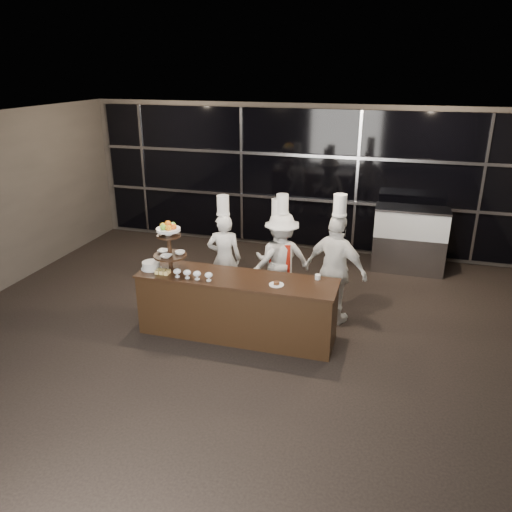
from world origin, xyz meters
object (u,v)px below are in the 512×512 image
(buffet_counter, at_px, (237,306))
(layer_cake, at_px, (151,265))
(display_stand, at_px, (169,242))
(chef_a, at_px, (224,257))
(chef_c, at_px, (281,258))
(display_case, at_px, (410,236))
(chef_b, at_px, (277,259))
(chef_d, at_px, (336,269))

(buffet_counter, relative_size, layer_cake, 9.47)
(display_stand, relative_size, chef_a, 0.41)
(chef_c, bearing_deg, buffet_counter, -105.88)
(display_stand, relative_size, display_case, 0.56)
(display_case, bearing_deg, buffet_counter, -125.96)
(buffet_counter, height_order, chef_b, chef_b)
(display_stand, height_order, chef_d, chef_d)
(display_case, xyz_separation_m, chef_c, (-2.00, -2.01, 0.09))
(chef_a, relative_size, chef_c, 0.98)
(display_stand, bearing_deg, chef_d, 19.47)
(chef_a, relative_size, chef_b, 1.03)
(chef_d, bearing_deg, layer_cake, -161.55)
(chef_a, bearing_deg, display_case, 37.54)
(chef_c, bearing_deg, display_stand, -137.48)
(layer_cake, relative_size, chef_b, 0.17)
(buffet_counter, relative_size, chef_b, 1.62)
(chef_c, bearing_deg, chef_a, -166.07)
(layer_cake, distance_m, chef_a, 1.31)
(chef_a, height_order, chef_c, chef_c)
(layer_cake, bearing_deg, chef_b, 40.08)
(chef_b, distance_m, chef_d, 1.12)
(buffet_counter, xyz_separation_m, chef_d, (1.29, 0.81, 0.40))
(chef_a, xyz_separation_m, chef_c, (0.90, 0.22, -0.01))
(display_stand, bearing_deg, chef_c, 42.52)
(chef_c, bearing_deg, chef_d, -24.81)
(display_case, distance_m, chef_c, 2.84)
(buffet_counter, bearing_deg, display_case, 54.04)
(display_stand, bearing_deg, buffet_counter, 0.01)
(layer_cake, distance_m, chef_b, 2.05)
(layer_cake, xyz_separation_m, chef_c, (1.64, 1.29, -0.19))
(chef_c, bearing_deg, chef_b, 164.44)
(chef_b, height_order, chef_d, chef_d)
(chef_c, relative_size, chef_d, 0.92)
(chef_a, bearing_deg, layer_cake, -124.82)
(chef_a, distance_m, chef_c, 0.92)
(display_stand, distance_m, display_case, 4.72)
(chef_c, xyz_separation_m, chef_d, (0.93, -0.43, 0.09))
(display_stand, distance_m, chef_a, 1.24)
(chef_b, relative_size, chef_d, 0.87)
(chef_b, height_order, chef_c, chef_c)
(display_case, relative_size, chef_a, 0.74)
(display_stand, height_order, display_case, display_stand)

